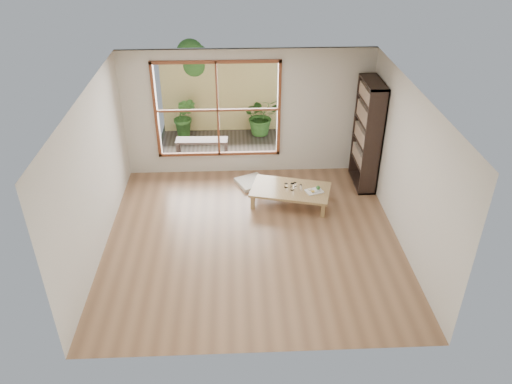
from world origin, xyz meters
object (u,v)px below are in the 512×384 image
food_tray (315,190)px  bookshelf (367,135)px  low_table (291,190)px  garden_bench (202,142)px

food_tray → bookshelf: bearing=18.4°
low_table → garden_bench: bearing=144.9°
low_table → food_tray: food_tray is taller
food_tray → garden_bench: food_tray is taller
low_table → bookshelf: bookshelf is taller
low_table → garden_bench: (-1.77, 2.11, 0.05)m
low_table → garden_bench: 2.75m
bookshelf → garden_bench: bookshelf is taller
bookshelf → garden_bench: bearing=157.1°
garden_bench → bookshelf: bearing=-21.1°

